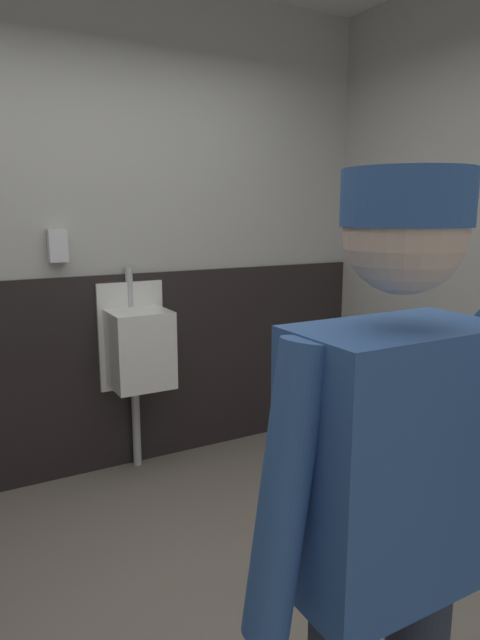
% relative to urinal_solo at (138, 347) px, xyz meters
% --- Properties ---
extents(wall_back, '(4.37, 0.12, 2.86)m').
position_rel_urinal_solo_xyz_m(wall_back, '(-0.26, 0.22, 0.65)').
color(wall_back, '#B2B2AD').
rests_on(wall_back, ground_plane).
extents(wainscot_band_back, '(3.77, 0.03, 1.19)m').
position_rel_urinal_solo_xyz_m(wainscot_band_back, '(-0.26, 0.14, -0.18)').
color(wainscot_band_back, black).
rests_on(wainscot_band_back, ground_plane).
extents(urinal_solo, '(0.40, 0.34, 1.24)m').
position_rel_urinal_solo_xyz_m(urinal_solo, '(0.00, 0.00, 0.00)').
color(urinal_solo, white).
rests_on(urinal_solo, ground_plane).
extents(person, '(0.64, 0.60, 1.63)m').
position_rel_urinal_solo_xyz_m(person, '(-0.23, -2.27, 0.19)').
color(person, '#2D3342').
rests_on(person, ground_plane).
extents(soap_dispenser, '(0.10, 0.07, 0.18)m').
position_rel_urinal_solo_xyz_m(soap_dispenser, '(-0.40, 0.12, 0.60)').
color(soap_dispenser, silver).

